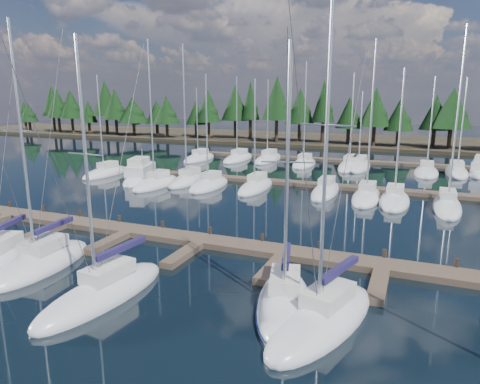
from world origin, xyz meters
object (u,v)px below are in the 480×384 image
at_px(front_sailboat_2, 41,262).
at_px(front_sailboat_4, 284,303).
at_px(front_sailboat_5, 323,319).
at_px(main_dock, 200,243).
at_px(motor_yacht_left, 141,176).
at_px(front_sailboat_3, 104,293).

xyz_separation_m(front_sailboat_2, front_sailboat_4, (15.09, 0.65, -0.01)).
height_order(front_sailboat_2, front_sailboat_5, front_sailboat_5).
relative_size(front_sailboat_2, front_sailboat_5, 0.91).
xyz_separation_m(main_dock, front_sailboat_4, (7.95, -6.28, 0.08)).
distance_m(front_sailboat_4, motor_yacht_left, 35.31).
relative_size(front_sailboat_3, front_sailboat_4, 1.03).
bearing_deg(front_sailboat_3, main_dock, 83.98).
relative_size(front_sailboat_2, front_sailboat_3, 1.10).
bearing_deg(main_dock, front_sailboat_5, -35.24).
xyz_separation_m(front_sailboat_3, motor_yacht_left, (-16.70, 26.82, 0.22)).
bearing_deg(front_sailboat_5, front_sailboat_2, 179.49).
bearing_deg(front_sailboat_5, motor_yacht_left, 137.71).
relative_size(front_sailboat_2, motor_yacht_left, 1.52).
bearing_deg(front_sailboat_2, front_sailboat_3, -16.42).
bearing_deg(front_sailboat_4, front_sailboat_3, -164.40).
bearing_deg(motor_yacht_left, front_sailboat_2, -67.25).
relative_size(front_sailboat_2, front_sailboat_4, 1.13).
bearing_deg(main_dock, front_sailboat_3, -96.02).
xyz_separation_m(front_sailboat_2, front_sailboat_3, (6.22, -1.83, -0.00)).
bearing_deg(motor_yacht_left, main_dock, -45.71).
xyz_separation_m(front_sailboat_3, front_sailboat_5, (10.94, 1.68, 0.02)).
relative_size(front_sailboat_3, motor_yacht_left, 1.38).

